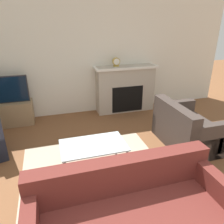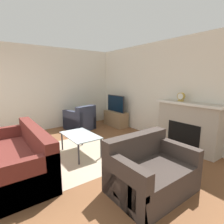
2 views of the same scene
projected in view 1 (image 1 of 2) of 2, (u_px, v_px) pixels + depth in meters
name	position (u px, v px, depth m)	size (l,w,h in m)	color
wall_back	(72.00, 59.00, 5.07)	(7.99, 0.06, 2.70)	silver
area_rug	(94.00, 168.00, 3.48)	(2.18, 1.81, 0.00)	#B7A88E
fireplace	(125.00, 88.00, 5.49)	(1.56, 0.45, 1.15)	#B2A899
tv_stand	(11.00, 114.00, 4.83)	(0.95, 0.40, 0.53)	#997A56
tv	(6.00, 90.00, 4.61)	(0.89, 0.06, 0.58)	#232328
couch_sectional	(131.00, 219.00, 2.25)	(2.06, 0.92, 0.82)	#5B231E
couch_loveseat	(187.00, 130.00, 4.06)	(0.88, 1.23, 0.82)	#3D332D
coffee_table	(93.00, 147.00, 3.30)	(0.98, 0.61, 0.45)	#333338
mantel_clock	(116.00, 62.00, 5.17)	(0.18, 0.07, 0.21)	#B79338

